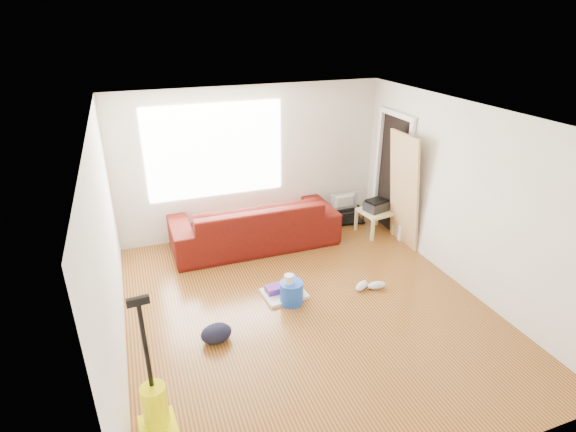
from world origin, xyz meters
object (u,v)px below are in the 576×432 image
object	(u,v)px
tv_stand	(345,216)
vacuum	(157,417)
sofa	(255,244)
side_table	(376,214)
cleaning_tray	(285,290)
backpack	(217,340)
bucket	(291,302)

from	to	relation	value
tv_stand	vacuum	size ratio (longest dim) A/B	0.46
sofa	tv_stand	xyz separation A→B (m)	(1.79, 0.27, 0.13)
side_table	cleaning_tray	size ratio (longest dim) A/B	0.97
side_table	cleaning_tray	distance (m)	2.48
tv_stand	cleaning_tray	xyz separation A→B (m)	(-1.82, -1.82, -0.07)
sofa	cleaning_tray	distance (m)	1.55
tv_stand	vacuum	distance (m)	5.12
tv_stand	backpack	distance (m)	3.78
bucket	vacuum	world-z (taller)	vacuum
backpack	vacuum	bearing A→B (deg)	-134.63
sofa	bucket	bearing A→B (deg)	89.76
sofa	tv_stand	size ratio (longest dim) A/B	3.87
tv_stand	bucket	size ratio (longest dim) A/B	2.23
sofa	bucket	world-z (taller)	sofa
sofa	bucket	xyz separation A→B (m)	(-0.01, -1.76, 0.00)
bucket	backpack	xyz separation A→B (m)	(-1.09, -0.41, 0.00)
tv_stand	vacuum	world-z (taller)	vacuum
bucket	side_table	bearing A→B (deg)	35.02
cleaning_tray	backpack	distance (m)	1.24
sofa	side_table	bearing A→B (deg)	172.24
sofa	backpack	size ratio (longest dim) A/B	7.25
side_table	vacuum	size ratio (longest dim) A/B	0.39
tv_stand	backpack	bearing A→B (deg)	-133.57
sofa	cleaning_tray	xyz separation A→B (m)	(-0.02, -1.55, 0.06)
bucket	cleaning_tray	size ratio (longest dim) A/B	0.52
bucket	vacuum	xyz separation A→B (m)	(-1.85, -1.56, 0.28)
side_table	backpack	bearing A→B (deg)	-149.50
tv_stand	cleaning_tray	size ratio (longest dim) A/B	1.16
sofa	vacuum	distance (m)	3.81
tv_stand	side_table	xyz separation A→B (m)	(0.30, -0.56, 0.22)
bucket	cleaning_tray	bearing A→B (deg)	94.75
cleaning_tray	backpack	size ratio (longest dim) A/B	1.62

